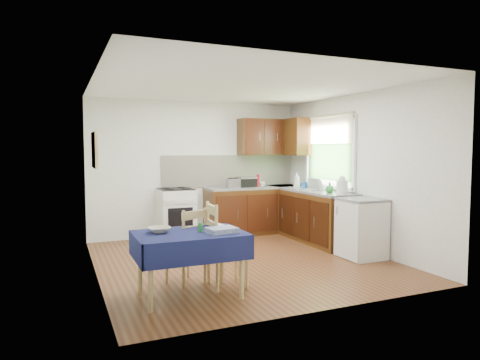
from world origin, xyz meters
name	(u,v)px	position (x,y,z in m)	size (l,w,h in m)	color
floor	(242,260)	(0.00, 0.00, 0.00)	(4.20, 4.20, 0.00)	#4F2415
ceiling	(242,86)	(0.00, 0.00, 2.50)	(4.00, 4.20, 0.02)	white
wall_back	(198,169)	(0.00, 2.10, 1.25)	(4.00, 0.02, 2.50)	silver
wall_front	(327,186)	(0.00, -2.10, 1.25)	(4.00, 0.02, 2.50)	silver
wall_left	(95,178)	(-2.00, 0.00, 1.25)	(0.02, 4.20, 2.50)	silver
wall_right	(355,172)	(2.00, 0.00, 1.25)	(0.02, 4.20, 2.50)	silver
base_cabinets	(282,214)	(1.36, 1.26, 0.43)	(1.90, 2.30, 0.86)	#341509
worktop_back	(255,188)	(1.05, 1.80, 0.88)	(1.90, 0.60, 0.04)	slate
worktop_right	(317,192)	(1.70, 0.65, 0.88)	(0.60, 1.70, 0.04)	slate
worktop_corner	(284,186)	(1.70, 1.80, 0.88)	(0.60, 0.60, 0.04)	slate
splashback	(230,171)	(0.65, 2.08, 1.20)	(2.70, 0.02, 0.60)	white
upper_cabinets	(277,137)	(1.52, 1.80, 1.85)	(1.20, 0.85, 0.70)	#341509
stove	(176,214)	(-0.50, 1.80, 0.46)	(0.60, 0.61, 0.92)	white
window	(329,147)	(1.97, 0.70, 1.65)	(0.04, 1.48, 1.26)	#294F20
fridge	(362,228)	(1.70, -0.55, 0.44)	(0.58, 0.60, 0.89)	white
corkboard	(95,150)	(-1.97, 0.30, 1.60)	(0.04, 0.62, 0.47)	tan
dining_table	(190,242)	(-1.13, -1.18, 0.60)	(1.17, 0.80, 0.71)	#0E1039
chair_far	(188,244)	(-1.02, -0.74, 0.48)	(0.53, 0.53, 0.91)	tan
chair_near	(223,242)	(-0.67, -1.00, 0.52)	(0.46, 0.46, 0.99)	tan
toaster	(233,183)	(0.57, 1.72, 0.99)	(0.24, 0.15, 0.19)	#ADAEB2
sandwich_press	(246,182)	(0.86, 1.79, 1.00)	(0.33, 0.29, 0.20)	black
sauce_bottle	(258,181)	(1.05, 1.66, 1.02)	(0.05, 0.05, 0.24)	red
yellow_packet	(241,182)	(0.84, 1.98, 0.98)	(0.12, 0.08, 0.15)	yellow
dish_rack	(315,189)	(1.72, 0.74, 0.92)	(0.45, 0.34, 0.21)	#97979D
kettle	(342,186)	(1.68, -0.08, 1.03)	(0.18, 0.18, 0.30)	white
cup	(262,184)	(1.17, 1.72, 0.95)	(0.12, 0.12, 0.10)	white
soap_bottle_a	(297,180)	(1.61, 1.18, 1.05)	(0.11, 0.12, 0.30)	white
soap_bottle_b	(304,185)	(1.60, 0.91, 0.99)	(0.08, 0.08, 0.17)	#1F62B5
soap_bottle_c	(330,188)	(1.67, 0.22, 0.99)	(0.14, 0.14, 0.17)	#258933
plate_bowl	(159,230)	(-1.42, -1.05, 0.74)	(0.24, 0.24, 0.06)	beige
book	(209,226)	(-0.81, -0.90, 0.72)	(0.16, 0.22, 0.02)	white
spice_jar	(200,227)	(-1.00, -1.18, 0.76)	(0.05, 0.05, 0.10)	#258A37
tea_towel	(222,230)	(-0.81, -1.32, 0.74)	(0.31, 0.24, 0.06)	navy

